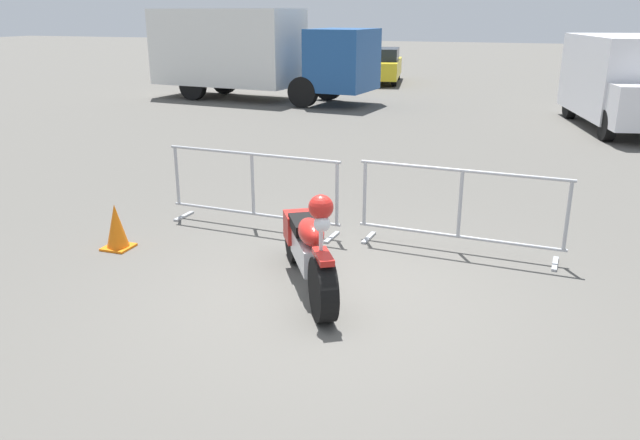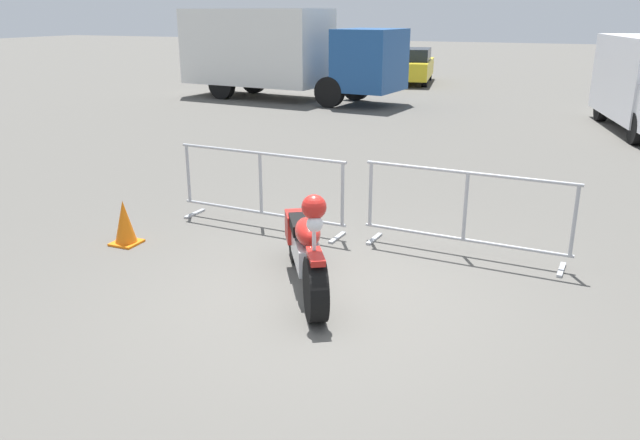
{
  "view_description": "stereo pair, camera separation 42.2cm",
  "coord_description": "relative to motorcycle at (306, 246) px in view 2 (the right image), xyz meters",
  "views": [
    {
      "loc": [
        1.92,
        -5.72,
        2.88
      ],
      "look_at": [
        -0.27,
        0.58,
        0.65
      ],
      "focal_mm": 35.0,
      "sensor_mm": 36.0,
      "label": 1
    },
    {
      "loc": [
        2.31,
        -5.57,
        2.88
      ],
      "look_at": [
        -0.27,
        0.58,
        0.65
      ],
      "focal_mm": 35.0,
      "sensor_mm": 36.0,
      "label": 2
    }
  ],
  "objects": [
    {
      "name": "traffic_cone",
      "position": [
        -2.71,
        0.31,
        -0.19
      ],
      "size": [
        0.34,
        0.34,
        0.59
      ],
      "color": "orange",
      "rests_on": "ground"
    },
    {
      "name": "motorcycle",
      "position": [
        0.0,
        0.0,
        0.0
      ],
      "size": [
        1.29,
        1.98,
        1.25
      ],
      "rotation": [
        0.0,
        0.0,
        -1.03
      ],
      "color": "black",
      "rests_on": "ground"
    },
    {
      "name": "ground_plane",
      "position": [
        0.27,
        -0.18,
        -0.48
      ],
      "size": [
        120.0,
        120.0,
        0.0
      ],
      "primitive_type": "plane",
      "color": "#54514C"
    },
    {
      "name": "parked_car_maroon",
      "position": [
        -9.87,
        19.91,
        0.26
      ],
      "size": [
        2.43,
        4.51,
        1.45
      ],
      "rotation": [
        0.0,
        0.0,
        1.74
      ],
      "color": "maroon",
      "rests_on": "ground"
    },
    {
      "name": "parked_car_green",
      "position": [
        -7.12,
        20.04,
        0.23
      ],
      "size": [
        2.33,
        4.32,
        1.39
      ],
      "rotation": [
        0.0,
        0.0,
        1.74
      ],
      "color": "#236B38",
      "rests_on": "ground"
    },
    {
      "name": "parked_car_yellow",
      "position": [
        -4.36,
        20.59,
        0.25
      ],
      "size": [
        2.4,
        4.45,
        1.43
      ],
      "rotation": [
        0.0,
        0.0,
        1.74
      ],
      "color": "yellow",
      "rests_on": "ground"
    },
    {
      "name": "crowd_barrier_far",
      "position": [
        1.41,
        1.63,
        0.08
      ],
      "size": [
        2.59,
        0.59,
        1.07
      ],
      "rotation": [
        0.0,
        0.0,
        -0.06
      ],
      "color": "#9EA0A5",
      "rests_on": "ground"
    },
    {
      "name": "parked_car_tan",
      "position": [
        -12.62,
        20.56,
        0.21
      ],
      "size": [
        2.25,
        4.18,
        1.35
      ],
      "rotation": [
        0.0,
        0.0,
        1.74
      ],
      "color": "tan",
      "rests_on": "ground"
    },
    {
      "name": "crowd_barrier_near",
      "position": [
        -1.41,
        1.63,
        0.08
      ],
      "size": [
        2.59,
        0.59,
        1.07
      ],
      "rotation": [
        0.0,
        0.0,
        -0.06
      ],
      "color": "#9EA0A5",
      "rests_on": "ground"
    },
    {
      "name": "box_truck",
      "position": [
        -7.2,
        13.91,
        1.16
      ],
      "size": [
        7.89,
        3.04,
        2.98
      ],
      "rotation": [
        0.0,
        0.0,
        -0.11
      ],
      "color": "silver",
      "rests_on": "ground"
    }
  ]
}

